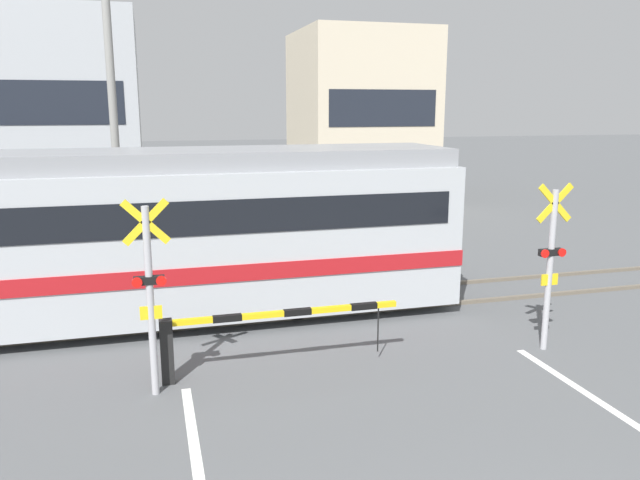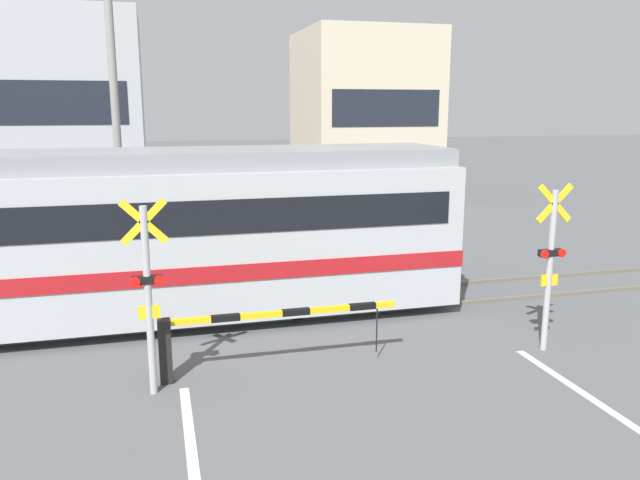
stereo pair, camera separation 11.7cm
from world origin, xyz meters
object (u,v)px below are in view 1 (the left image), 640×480
(crossing_barrier_far, at_px, (362,240))
(crossing_signal_left, at_px, (150,290))
(commuter_train, at_px, (3,239))
(crossing_barrier_near, at_px, (233,331))
(pedestrian, at_px, (305,222))
(crossing_signal_right, at_px, (550,260))

(crossing_barrier_far, relative_size, crossing_signal_left, 1.31)
(commuter_train, relative_size, crossing_barrier_near, 4.52)
(crossing_barrier_near, relative_size, crossing_signal_left, 1.31)
(commuter_train, distance_m, pedestrian, 8.43)
(crossing_signal_right, bearing_deg, crossing_barrier_far, 101.06)
(crossing_barrier_near, height_order, crossing_signal_right, crossing_signal_right)
(crossing_barrier_far, xyz_separation_m, crossing_signal_left, (-5.52, -6.35, 0.89))
(crossing_barrier_near, distance_m, crossing_barrier_far, 7.37)
(pedestrian, bearing_deg, crossing_signal_right, -73.49)
(commuter_train, bearing_deg, pedestrian, 33.67)
(commuter_train, bearing_deg, crossing_signal_left, -52.79)
(crossing_signal_left, xyz_separation_m, crossing_signal_right, (6.76, 0.00, 0.00))
(crossing_barrier_near, relative_size, crossing_signal_right, 1.31)
(crossing_barrier_near, height_order, crossing_signal_left, crossing_signal_left)
(crossing_barrier_far, bearing_deg, crossing_barrier_near, -125.45)
(crossing_barrier_far, relative_size, crossing_signal_right, 1.31)
(crossing_barrier_near, distance_m, crossing_signal_right, 5.60)
(crossing_barrier_far, bearing_deg, crossing_signal_left, -130.99)
(crossing_barrier_near, distance_m, pedestrian, 8.36)
(crossing_barrier_far, distance_m, crossing_signal_left, 8.46)
(crossing_signal_right, xyz_separation_m, pedestrian, (-2.40, 8.10, -0.65))
(crossing_signal_left, relative_size, crossing_signal_right, 1.00)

